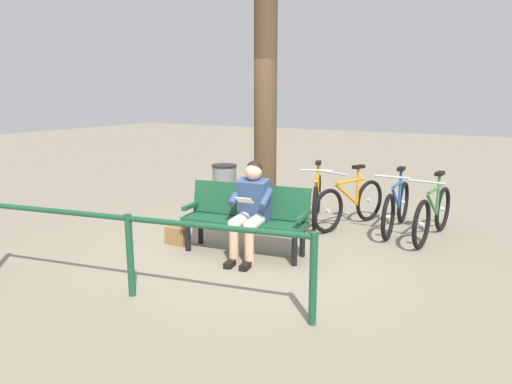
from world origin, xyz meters
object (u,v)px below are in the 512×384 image
Objects in this scene: litter_bin at (225,190)px; bicycle_blue at (433,214)px; bench at (247,214)px; person_reading at (251,205)px; handbag at (177,236)px; bicycle_orange at (350,204)px; tree_trunk at (265,106)px; bicycle_red at (396,207)px; bicycle_purple at (317,198)px.

bicycle_blue reaches higher than litter_bin.
bench is 0.99× the size of bicycle_blue.
bench is 0.26m from person_reading.
handbag is 2.67m from bicycle_orange.
tree_trunk is 2.46m from bicycle_red.
bicycle_red is at bearing -99.52° from bicycle_blue.
bicycle_blue is at bearing 106.87° from bicycle_orange.
handbag is 0.18× the size of bicycle_red.
tree_trunk is (-0.51, -1.55, 1.70)m from handbag.
bench is at bearing 132.38° from litter_bin.
bicycle_purple is (-0.64, -0.56, -1.46)m from tree_trunk.
bicycle_blue is at bearing -146.14° from handbag.
bench is 1.02× the size of bicycle_orange.
tree_trunk is 1.69m from bicycle_purple.
bicycle_red and bicycle_orange have the same top height.
litter_bin is at bearing -77.48° from bicycle_blue.
litter_bin is at bearing -90.95° from bicycle_purple.
litter_bin is at bearing -80.81° from bicycle_red.
handbag is (0.98, 0.22, -0.39)m from bench.
bicycle_purple is (-1.45, -0.50, -0.07)m from litter_bin.
handbag is at bearing 4.63° from bench.
person_reading is at bearing -33.78° from bicycle_red.
handbag is 0.19× the size of bicycle_orange.
tree_trunk is 2.28× the size of bicycle_purple.
bench is at bearing -42.35° from bicycle_blue.
bicycle_blue is 1.80m from bicycle_purple.
handbag is at bearing -50.24° from bicycle_red.
bench is 5.51× the size of handbag.
handbag is at bearing 71.61° from tree_trunk.
litter_bin is at bearing -79.79° from handbag.
bicycle_purple is (-0.18, -1.88, -0.15)m from bench.
person_reading is 0.72× the size of bicycle_blue.
handbag is 1.66m from litter_bin.
bicycle_orange is at bearing -159.01° from tree_trunk.
tree_trunk is 2.17× the size of bicycle_blue.
handbag is 0.18× the size of bicycle_blue.
tree_trunk is at bearing -75.66° from person_reading.
bicycle_orange is at bearing -121.23° from bench.
litter_bin is 2.07m from bicycle_orange.
bicycle_purple reaches higher than bench.
bicycle_red is at bearing -135.20° from bench.
bicycle_red is at bearing 118.21° from bicycle_orange.
bicycle_red is 0.68m from bicycle_orange.
litter_bin is 1.53m from bicycle_purple.
bicycle_blue is 1.04× the size of bicycle_orange.
bench is 1.92× the size of litter_bin.
person_reading is at bearing 132.74° from litter_bin.
bench is 1.90m from bicycle_purple.
bicycle_orange is at bearing -115.75° from person_reading.
bicycle_red is at bearing -169.09° from litter_bin.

